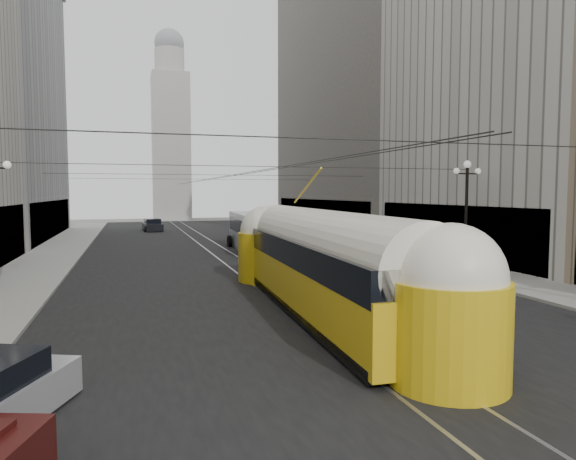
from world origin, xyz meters
TOP-DOWN VIEW (x-y plane):
  - ground at (0.00, 0.00)m, footprint 170.00×170.00m
  - road at (0.00, 32.50)m, footprint 20.00×85.00m
  - sidewalk_left at (-12.00, 36.00)m, footprint 4.00×72.00m
  - sidewalk_right at (12.00, 36.00)m, footprint 4.00×72.00m
  - rail_left at (-0.75, 32.50)m, footprint 0.12×85.00m
  - rail_right at (0.75, 32.50)m, footprint 0.12×85.00m
  - building_right_far at (20.00, 48.00)m, footprint 12.60×32.60m
  - distant_tower at (0.00, 80.00)m, footprint 6.00×6.00m
  - lamppost_right_mid at (12.60, 18.00)m, footprint 1.86×0.44m
  - catenary at (0.12, 31.49)m, footprint 25.00×72.00m
  - streetcar at (0.50, 10.08)m, footprint 3.51×18.25m
  - city_bus at (2.65, 31.06)m, footprint 3.15×11.79m
  - sedan_white_far at (5.23, 47.36)m, footprint 1.83×4.35m
  - sedan_dark_far at (-4.15, 55.14)m, footprint 2.35×4.88m
  - pedestrian_crossing_a at (-0.29, 5.00)m, footprint 0.70×0.79m
  - pedestrian_crossing_b at (1.00, 2.97)m, footprint 0.68×0.81m
  - pedestrian_sidewalk_right at (12.08, 18.44)m, footprint 0.98×0.75m

SIDE VIEW (x-z plane):
  - ground at x=0.00m, z-range 0.00..0.00m
  - road at x=0.00m, z-range -0.01..0.01m
  - rail_left at x=-0.75m, z-range -0.02..0.02m
  - rail_right at x=0.75m, z-range -0.02..0.02m
  - sidewalk_left at x=-12.00m, z-range 0.00..0.15m
  - sidewalk_right at x=12.00m, z-range 0.00..0.15m
  - sedan_white_far at x=5.23m, z-range -0.06..1.31m
  - sedan_dark_far at x=-4.15m, z-range -0.07..1.42m
  - pedestrian_crossing_b at x=1.00m, z-range 0.00..1.50m
  - pedestrian_crossing_a at x=-0.29m, z-range 0.00..1.80m
  - pedestrian_sidewalk_right at x=12.08m, z-range 0.15..1.94m
  - city_bus at x=2.65m, z-range 0.14..3.10m
  - streetcar at x=0.50m, z-range -0.05..3.96m
  - lamppost_right_mid at x=12.60m, z-range 0.56..6.93m
  - catenary at x=0.12m, z-range 5.77..6.00m
  - distant_tower at x=0.00m, z-range -0.71..30.65m
  - building_right_far at x=20.00m, z-range 0.01..32.61m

